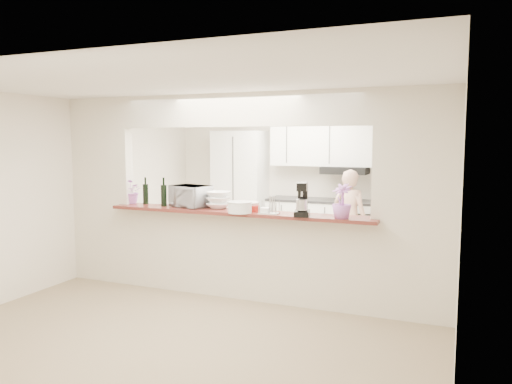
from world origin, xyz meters
The scene contains 19 objects.
floor centered at (0.00, 0.00, 0.00)m, with size 6.00×6.00×0.00m, color tan.
tile_overlay centered at (0.00, 1.55, 0.01)m, with size 5.00×2.90×0.01m, color beige.
partition centered at (0.00, 0.00, 1.48)m, with size 5.00×0.15×2.50m.
bar_counter centered at (0.00, 0.00, 0.58)m, with size 3.40×0.38×1.09m.
kitchen_cabinets centered at (-0.19, 2.72, 0.97)m, with size 3.15×0.62×2.25m.
refrigerator centered at (2.05, 2.65, 0.85)m, with size 0.75×0.70×1.70m, color #B6B6BC.
flower_left centered at (-1.60, 0.05, 1.26)m, with size 0.30×0.26×0.33m, color #D26FC8.
wine_bottle_a centered at (-1.05, -0.03, 1.24)m, with size 0.07×0.07×0.37m.
wine_bottle_b centered at (-1.40, 0.07, 1.23)m, with size 0.07×0.07×0.36m.
toaster_oven centered at (-0.70, 0.05, 1.23)m, with size 0.50×0.34×0.27m, color #BDBCC1.
serving_bowls centered at (-0.30, 0.05, 1.19)m, with size 0.28×0.28×0.21m, color white.
plate_stack_a centered at (0.10, -0.19, 1.16)m, with size 0.29×0.29×0.13m.
plate_stack_b centered at (0.10, 0.03, 1.14)m, with size 0.30×0.30×0.10m.
red_bowl centered at (0.20, -0.03, 1.13)m, with size 0.16×0.16×0.07m, color maroon.
tan_bowl centered at (0.05, 0.08, 1.13)m, with size 0.15×0.15×0.07m, color tan.
utensil_caddy centered at (0.45, -0.15, 1.18)m, with size 0.24×0.14×0.22m.
stand_mixer centered at (0.85, -0.14, 1.26)m, with size 0.21×0.29×0.38m.
flower_right centered at (1.30, -0.15, 1.28)m, with size 0.21×0.21×0.38m, color #BE6FCF.
person centered at (0.94, 2.01, 0.75)m, with size 0.54×0.36×1.49m, color tan.
Camera 1 is at (2.49, -5.48, 1.95)m, focal length 35.00 mm.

